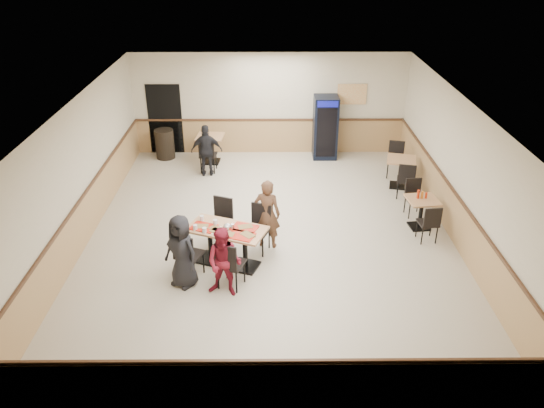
{
  "coord_description": "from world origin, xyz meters",
  "views": [
    {
      "loc": [
        -0.04,
        -10.16,
        6.03
      ],
      "look_at": [
        0.03,
        -0.5,
        1.04
      ],
      "focal_mm": 35.0,
      "sensor_mm": 36.0,
      "label": 1
    }
  ],
  "objects_px": {
    "pepsi_cooler": "(325,127)",
    "diner_woman_right": "(224,263)",
    "lone_diner": "(207,151)",
    "side_table_near": "(421,209)",
    "diner_woman_left": "(182,251)",
    "back_table": "(210,145)",
    "side_table_far": "(401,168)",
    "main_table": "(227,240)",
    "trash_bin": "(165,144)",
    "diner_man_opposite": "(267,214)"
  },
  "relations": [
    {
      "from": "lone_diner",
      "to": "side_table_near",
      "type": "relative_size",
      "value": 1.96
    },
    {
      "from": "lone_diner",
      "to": "side_table_near",
      "type": "distance_m",
      "value": 5.91
    },
    {
      "from": "back_table",
      "to": "pepsi_cooler",
      "type": "bearing_deg",
      "value": 6.71
    },
    {
      "from": "side_table_far",
      "to": "side_table_near",
      "type": "bearing_deg",
      "value": -90.37
    },
    {
      "from": "side_table_near",
      "to": "pepsi_cooler",
      "type": "relative_size",
      "value": 0.4
    },
    {
      "from": "back_table",
      "to": "trash_bin",
      "type": "distance_m",
      "value": 1.43
    },
    {
      "from": "diner_woman_left",
      "to": "side_table_near",
      "type": "relative_size",
      "value": 1.99
    },
    {
      "from": "main_table",
      "to": "trash_bin",
      "type": "bearing_deg",
      "value": 132.68
    },
    {
      "from": "diner_woman_right",
      "to": "lone_diner",
      "type": "xyz_separation_m",
      "value": [
        -0.87,
        5.41,
        0.03
      ]
    },
    {
      "from": "diner_woman_right",
      "to": "side_table_near",
      "type": "bearing_deg",
      "value": 44.81
    },
    {
      "from": "main_table",
      "to": "diner_man_opposite",
      "type": "relative_size",
      "value": 1.11
    },
    {
      "from": "side_table_near",
      "to": "side_table_far",
      "type": "xyz_separation_m",
      "value": [
        0.01,
        2.18,
        0.05
      ]
    },
    {
      "from": "pepsi_cooler",
      "to": "diner_woman_right",
      "type": "bearing_deg",
      "value": -110.26
    },
    {
      "from": "side_table_far",
      "to": "trash_bin",
      "type": "xyz_separation_m",
      "value": [
        -6.5,
        2.04,
        -0.09
      ]
    },
    {
      "from": "lone_diner",
      "to": "back_table",
      "type": "bearing_deg",
      "value": -92.46
    },
    {
      "from": "lone_diner",
      "to": "side_table_near",
      "type": "height_order",
      "value": "lone_diner"
    },
    {
      "from": "diner_man_opposite",
      "to": "side_table_near",
      "type": "xyz_separation_m",
      "value": [
        3.46,
        0.76,
        -0.29
      ]
    },
    {
      "from": "side_table_far",
      "to": "pepsi_cooler",
      "type": "xyz_separation_m",
      "value": [
        -1.78,
        2.08,
        0.4
      ]
    },
    {
      "from": "main_table",
      "to": "diner_woman_left",
      "type": "distance_m",
      "value": 1.07
    },
    {
      "from": "diner_woman_left",
      "to": "trash_bin",
      "type": "height_order",
      "value": "diner_woman_left"
    },
    {
      "from": "back_table",
      "to": "pepsi_cooler",
      "type": "distance_m",
      "value": 3.38
    },
    {
      "from": "diner_man_opposite",
      "to": "pepsi_cooler",
      "type": "distance_m",
      "value": 5.3
    },
    {
      "from": "diner_woman_left",
      "to": "side_table_far",
      "type": "height_order",
      "value": "diner_woman_left"
    },
    {
      "from": "lone_diner",
      "to": "pepsi_cooler",
      "type": "bearing_deg",
      "value": -161.08
    },
    {
      "from": "main_table",
      "to": "lone_diner",
      "type": "height_order",
      "value": "lone_diner"
    },
    {
      "from": "diner_man_opposite",
      "to": "trash_bin",
      "type": "distance_m",
      "value": 5.84
    },
    {
      "from": "back_table",
      "to": "side_table_far",
      "type": "bearing_deg",
      "value": -18.26
    },
    {
      "from": "diner_woman_left",
      "to": "diner_woman_right",
      "type": "bearing_deg",
      "value": 13.08
    },
    {
      "from": "pepsi_cooler",
      "to": "trash_bin",
      "type": "distance_m",
      "value": 4.75
    },
    {
      "from": "main_table",
      "to": "diner_woman_right",
      "type": "bearing_deg",
      "value": -67.62
    },
    {
      "from": "diner_woman_right",
      "to": "side_table_near",
      "type": "xyz_separation_m",
      "value": [
        4.24,
        2.46,
        -0.21
      ]
    },
    {
      "from": "side_table_near",
      "to": "side_table_far",
      "type": "height_order",
      "value": "side_table_far"
    },
    {
      "from": "side_table_far",
      "to": "main_table",
      "type": "bearing_deg",
      "value": -139.66
    },
    {
      "from": "trash_bin",
      "to": "diner_woman_right",
      "type": "bearing_deg",
      "value": -71.38
    },
    {
      "from": "diner_man_opposite",
      "to": "back_table",
      "type": "xyz_separation_m",
      "value": [
        -1.64,
        4.63,
        -0.23
      ]
    },
    {
      "from": "diner_woman_left",
      "to": "back_table",
      "type": "distance_m",
      "value": 6.01
    },
    {
      "from": "diner_woman_left",
      "to": "lone_diner",
      "type": "height_order",
      "value": "diner_woman_left"
    },
    {
      "from": "pepsi_cooler",
      "to": "lone_diner",
      "type": "bearing_deg",
      "value": -158.68
    },
    {
      "from": "side_table_far",
      "to": "lone_diner",
      "type": "bearing_deg",
      "value": 171.4
    },
    {
      "from": "pepsi_cooler",
      "to": "trash_bin",
      "type": "height_order",
      "value": "pepsi_cooler"
    },
    {
      "from": "main_table",
      "to": "diner_woman_right",
      "type": "relative_size",
      "value": 1.24
    },
    {
      "from": "diner_man_opposite",
      "to": "side_table_near",
      "type": "relative_size",
      "value": 2.09
    },
    {
      "from": "back_table",
      "to": "trash_bin",
      "type": "bearing_deg",
      "value": 165.79
    },
    {
      "from": "side_table_near",
      "to": "lone_diner",
      "type": "bearing_deg",
      "value": 149.99
    },
    {
      "from": "main_table",
      "to": "diner_man_opposite",
      "type": "xyz_separation_m",
      "value": [
        0.8,
        0.69,
        0.22
      ]
    },
    {
      "from": "trash_bin",
      "to": "main_table",
      "type": "bearing_deg",
      "value": -68.53
    },
    {
      "from": "diner_woman_right",
      "to": "lone_diner",
      "type": "bearing_deg",
      "value": 113.8
    },
    {
      "from": "main_table",
      "to": "side_table_far",
      "type": "height_order",
      "value": "main_table"
    },
    {
      "from": "diner_man_opposite",
      "to": "pepsi_cooler",
      "type": "xyz_separation_m",
      "value": [
        1.7,
        5.02,
        0.15
      ]
    },
    {
      "from": "diner_woman_left",
      "to": "pepsi_cooler",
      "type": "distance_m",
      "value": 7.2
    }
  ]
}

